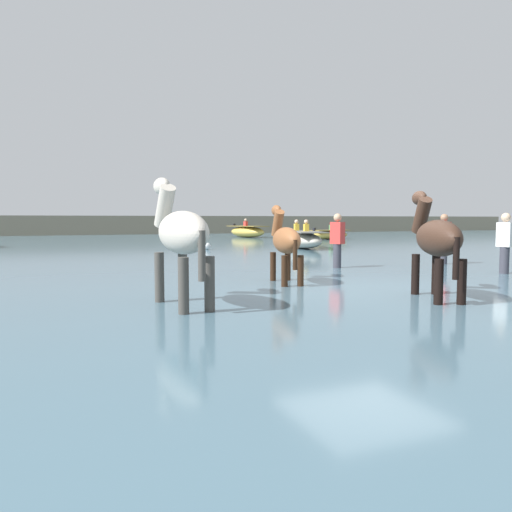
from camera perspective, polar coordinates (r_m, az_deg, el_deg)
name	(u,v)px	position (r m, az deg, el deg)	size (l,w,h in m)	color
ground_plane	(364,305)	(8.83, 12.37, -5.56)	(120.00, 120.00, 0.00)	gray
water_surface	(200,257)	(17.87, -6.48, -0.07)	(90.00, 90.00, 0.28)	#476675
horse_lead_pinto	(181,236)	(6.94, -8.70, 2.28)	(0.64, 1.96, 2.13)	beige
horse_trailing_dark_bay	(436,241)	(7.99, 20.08, 1.63)	(0.98, 1.78, 1.96)	#382319
horse_flank_chestnut	(285,243)	(9.35, 3.41, 1.56)	(0.66, 1.64, 1.78)	brown
boat_distant_west	(247,232)	(32.63, -1.01, 2.84)	(1.95, 3.62, 1.23)	gold
boat_mid_channel	(302,239)	(20.64, 5.35, 1.91)	(1.96, 3.95, 1.18)	#B2AD9E
boat_distant_east	(330,235)	(29.65, 8.56, 2.47)	(2.67, 1.34, 1.04)	gold
person_spectator_far	(505,247)	(12.26, 26.79, 0.90)	(0.25, 0.35, 1.63)	#383842
person_wading_mid	(444,242)	(14.17, 20.84, 1.48)	(0.27, 0.36, 1.63)	#383842
person_wading_close	(337,244)	(12.40, 9.37, 1.34)	(0.30, 0.37, 1.63)	#383842
channel_buoy	(207,246)	(19.54, -5.68, 1.17)	(0.28, 0.28, 0.65)	silver
far_shoreline	(116,227)	(40.54, -15.83, 3.26)	(80.00, 2.40, 1.74)	gray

